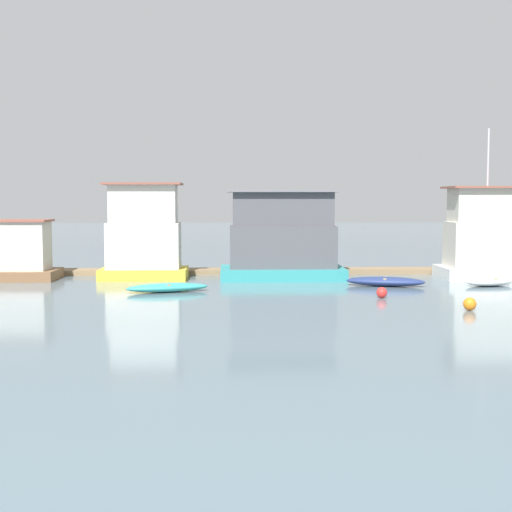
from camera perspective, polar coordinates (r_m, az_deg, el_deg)
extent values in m
plane|color=slate|center=(41.96, -0.05, -1.80)|extent=(200.00, 200.00, 0.00)
cube|color=#846B4C|center=(44.63, -0.17, -1.22)|extent=(59.60, 1.92, 0.30)
cube|color=brown|center=(43.77, -19.57, -1.42)|extent=(6.25, 3.25, 0.57)
cube|color=beige|center=(43.64, -19.63, 0.78)|extent=(5.16, 2.16, 2.79)
cube|color=brown|center=(43.57, -19.68, 2.68)|extent=(5.46, 2.46, 0.12)
cube|color=gold|center=(42.20, -8.93, -1.39)|extent=(5.01, 3.23, 0.63)
cube|color=silver|center=(42.06, -8.95, 0.84)|extent=(4.18, 2.41, 2.65)
cube|color=silver|center=(41.98, -8.99, 4.14)|extent=(3.82, 2.04, 2.20)
cube|color=brown|center=(41.98, -9.01, 5.72)|extent=(4.48, 2.71, 0.12)
cube|color=teal|center=(41.72, 2.11, -1.37)|extent=(7.19, 3.89, 0.67)
cube|color=#4C4C51|center=(41.59, 2.12, 0.76)|extent=(6.11, 2.81, 2.43)
cube|color=#4C4C51|center=(41.50, 2.13, 3.77)|extent=(5.76, 2.46, 1.95)
cube|color=slate|center=(41.50, 2.13, 5.20)|extent=(6.41, 3.11, 0.12)
cube|color=white|center=(44.29, 18.17, -1.24)|extent=(5.85, 3.54, 0.68)
cube|color=beige|center=(44.16, 18.23, 0.90)|extent=(4.93, 2.62, 2.64)
cube|color=beige|center=(44.08, 18.30, 3.88)|extent=(4.58, 2.27, 1.96)
cube|color=brown|center=(44.08, 18.34, 5.23)|extent=(5.23, 2.92, 0.12)
cylinder|color=#B2B2B7|center=(44.06, 18.08, 7.51)|extent=(0.12, 0.12, 3.36)
ellipsoid|color=teal|center=(36.06, -7.09, -2.52)|extent=(4.29, 2.20, 0.45)
cube|color=#997F60|center=(36.04, -7.10, -2.27)|extent=(0.41, 0.94, 0.08)
ellipsoid|color=navy|center=(38.86, 10.31, -2.01)|extent=(4.39, 2.41, 0.50)
cube|color=#997F60|center=(38.84, 10.32, -1.75)|extent=(0.46, 1.11, 0.08)
ellipsoid|color=white|center=(40.34, 18.16, -1.93)|extent=(3.12, 2.20, 0.49)
cube|color=#997F60|center=(40.33, 18.17, -1.69)|extent=(0.50, 1.20, 0.08)
sphere|color=red|center=(34.15, 10.03, -2.90)|extent=(0.51, 0.51, 0.51)
sphere|color=orange|center=(31.20, 16.73, -3.69)|extent=(0.55, 0.55, 0.55)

